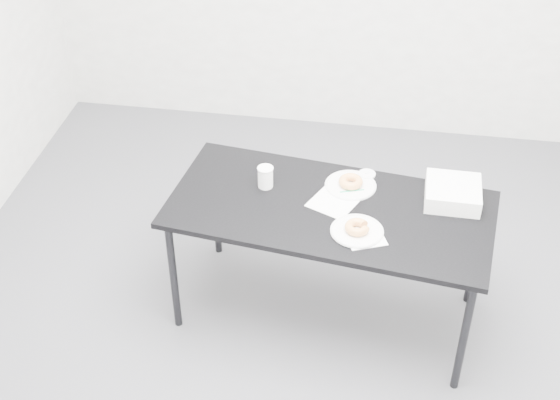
# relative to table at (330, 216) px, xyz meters

# --- Properties ---
(floor) EXTENTS (4.00, 4.00, 0.00)m
(floor) POSITION_rel_table_xyz_m (-0.13, -0.07, -0.66)
(floor) COLOR #535359
(floor) RESTS_ON ground
(table) EXTENTS (1.65, 0.93, 0.71)m
(table) POSITION_rel_table_xyz_m (0.00, 0.00, 0.00)
(table) COLOR black
(table) RESTS_ON floor
(scorecard) EXTENTS (0.30, 0.33, 0.00)m
(scorecard) POSITION_rel_table_xyz_m (0.02, 0.07, 0.06)
(scorecard) COLOR white
(scorecard) RESTS_ON table
(logo_patch) EXTENTS (0.06, 0.06, 0.00)m
(logo_patch) POSITION_rel_table_xyz_m (0.11, 0.15, 0.06)
(logo_patch) COLOR green
(logo_patch) RESTS_ON scorecard
(pen) EXTENTS (0.12, 0.05, 0.01)m
(pen) POSITION_rel_table_xyz_m (0.09, 0.14, 0.06)
(pen) COLOR #0D9860
(pen) RESTS_ON scorecard
(napkin) EXTENTS (0.23, 0.23, 0.00)m
(napkin) POSITION_rel_table_xyz_m (0.18, -0.19, 0.06)
(napkin) COLOR white
(napkin) RESTS_ON table
(plate_near) EXTENTS (0.25, 0.25, 0.01)m
(plate_near) POSITION_rel_table_xyz_m (0.14, -0.17, 0.06)
(plate_near) COLOR white
(plate_near) RESTS_ON napkin
(donut_near) EXTENTS (0.14, 0.14, 0.04)m
(donut_near) POSITION_rel_table_xyz_m (0.14, -0.17, 0.08)
(donut_near) COLOR #E58D48
(donut_near) RESTS_ON plate_near
(plate_far) EXTENTS (0.26, 0.26, 0.01)m
(plate_far) POSITION_rel_table_xyz_m (0.08, 0.19, 0.06)
(plate_far) COLOR white
(plate_far) RESTS_ON table
(donut_far) EXTENTS (0.14, 0.14, 0.04)m
(donut_far) POSITION_rel_table_xyz_m (0.08, 0.19, 0.08)
(donut_far) COLOR #E58D48
(donut_far) RESTS_ON plate_far
(coffee_cup) EXTENTS (0.08, 0.08, 0.11)m
(coffee_cup) POSITION_rel_table_xyz_m (-0.34, 0.12, 0.11)
(coffee_cup) COLOR white
(coffee_cup) RESTS_ON table
(cup_lid) EXTENTS (0.09, 0.09, 0.01)m
(cup_lid) POSITION_rel_table_xyz_m (0.16, 0.30, 0.06)
(cup_lid) COLOR white
(cup_lid) RESTS_ON table
(bakery_box) EXTENTS (0.27, 0.27, 0.09)m
(bakery_box) POSITION_rel_table_xyz_m (0.58, 0.15, 0.10)
(bakery_box) COLOR white
(bakery_box) RESTS_ON table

